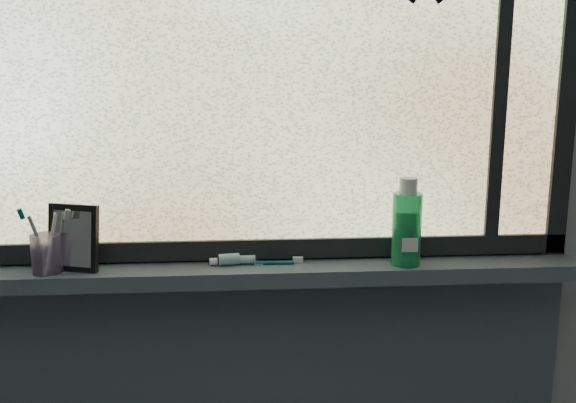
# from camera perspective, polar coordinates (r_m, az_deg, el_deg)

# --- Properties ---
(wall_back) EXTENTS (3.00, 0.01, 2.50)m
(wall_back) POSITION_cam_1_polar(r_m,az_deg,el_deg) (1.64, -2.42, 2.83)
(wall_back) COLOR #9EA3A8
(wall_back) RESTS_ON ground
(windowsill) EXTENTS (1.62, 0.14, 0.04)m
(windowsill) POSITION_cam_1_polar(r_m,az_deg,el_deg) (1.62, -2.25, -6.34)
(windowsill) COLOR #485360
(windowsill) RESTS_ON wall_back
(window_pane) EXTENTS (1.50, 0.01, 1.00)m
(window_pane) POSITION_cam_1_polar(r_m,az_deg,el_deg) (1.59, -2.48, 12.69)
(window_pane) COLOR silver
(window_pane) RESTS_ON wall_back
(frame_bottom) EXTENTS (1.60, 0.03, 0.05)m
(frame_bottom) POSITION_cam_1_polar(r_m,az_deg,el_deg) (1.65, -2.33, -4.17)
(frame_bottom) COLOR black
(frame_bottom) RESTS_ON windowsill
(frame_right) EXTENTS (0.05, 0.03, 1.10)m
(frame_right) POSITION_cam_1_polar(r_m,az_deg,el_deg) (1.79, 23.73, 11.64)
(frame_right) COLOR black
(frame_right) RESTS_ON wall_back
(frame_mullion) EXTENTS (0.03, 0.03, 1.00)m
(frame_mullion) POSITION_cam_1_polar(r_m,az_deg,el_deg) (1.72, 18.45, 12.05)
(frame_mullion) COLOR black
(frame_mullion) RESTS_ON wall_back
(vanity_mirror) EXTENTS (0.14, 0.10, 0.16)m
(vanity_mirror) POSITION_cam_1_polar(r_m,az_deg,el_deg) (1.64, -18.54, -3.06)
(vanity_mirror) COLOR black
(vanity_mirror) RESTS_ON windowsill
(toothpaste_tube) EXTENTS (0.17, 0.05, 0.03)m
(toothpaste_tube) POSITION_cam_1_polar(r_m,az_deg,el_deg) (1.62, -4.67, -5.13)
(toothpaste_tube) COLOR silver
(toothpaste_tube) RESTS_ON windowsill
(toothbrush_cup) EXTENTS (0.09, 0.09, 0.09)m
(toothbrush_cup) POSITION_cam_1_polar(r_m,az_deg,el_deg) (1.65, -20.68, -4.34)
(toothbrush_cup) COLOR #B097C8
(toothbrush_cup) RESTS_ON windowsill
(toothbrush_lying) EXTENTS (0.21, 0.03, 0.01)m
(toothbrush_lying) POSITION_cam_1_polar(r_m,az_deg,el_deg) (1.62, -2.51, -5.38)
(toothbrush_lying) COLOR navy
(toothbrush_lying) RESTS_ON windowsill
(mouthwash_bottle) EXTENTS (0.08, 0.08, 0.18)m
(mouthwash_bottle) POSITION_cam_1_polar(r_m,az_deg,el_deg) (1.62, 10.53, -1.78)
(mouthwash_bottle) COLOR #21AF61
(mouthwash_bottle) RESTS_ON windowsill
(cream_tube) EXTENTS (0.04, 0.04, 0.09)m
(cream_tube) POSITION_cam_1_polar(r_m,az_deg,el_deg) (1.63, 10.39, -3.09)
(cream_tube) COLOR silver
(cream_tube) RESTS_ON windowsill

